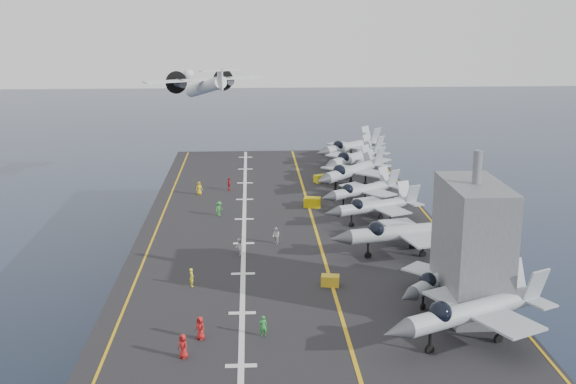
{
  "coord_description": "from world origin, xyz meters",
  "views": [
    {
      "loc": [
        -5.02,
        -91.3,
        37.78
      ],
      "look_at": [
        0.0,
        4.0,
        13.0
      ],
      "focal_mm": 45.0,
      "sensor_mm": 36.0,
      "label": 1
    }
  ],
  "objects_px": {
    "fighter_jet_0": "(473,309)",
    "tow_cart_a": "(330,281)",
    "island_superstructure": "(473,232)",
    "transport_plane": "(205,87)"
  },
  "relations": [
    {
      "from": "fighter_jet_0",
      "to": "transport_plane",
      "type": "height_order",
      "value": "transport_plane"
    },
    {
      "from": "fighter_jet_0",
      "to": "tow_cart_a",
      "type": "xyz_separation_m",
      "value": [
        -10.56,
        12.79,
        -2.3
      ]
    },
    {
      "from": "island_superstructure",
      "to": "fighter_jet_0",
      "type": "xyz_separation_m",
      "value": [
        -1.64,
        -6.5,
        -4.66
      ]
    },
    {
      "from": "island_superstructure",
      "to": "transport_plane",
      "type": "distance_m",
      "value": 89.33
    },
    {
      "from": "island_superstructure",
      "to": "tow_cart_a",
      "type": "bearing_deg",
      "value": 152.71
    },
    {
      "from": "island_superstructure",
      "to": "transport_plane",
      "type": "xyz_separation_m",
      "value": [
        -28.94,
        84.42,
        3.99
      ]
    },
    {
      "from": "tow_cart_a",
      "to": "transport_plane",
      "type": "xyz_separation_m",
      "value": [
        -16.74,
        78.13,
        10.95
      ]
    },
    {
      "from": "fighter_jet_0",
      "to": "island_superstructure",
      "type": "bearing_deg",
      "value": 75.82
    },
    {
      "from": "tow_cart_a",
      "to": "transport_plane",
      "type": "distance_m",
      "value": 80.65
    },
    {
      "from": "island_superstructure",
      "to": "fighter_jet_0",
      "type": "bearing_deg",
      "value": -104.18
    }
  ]
}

